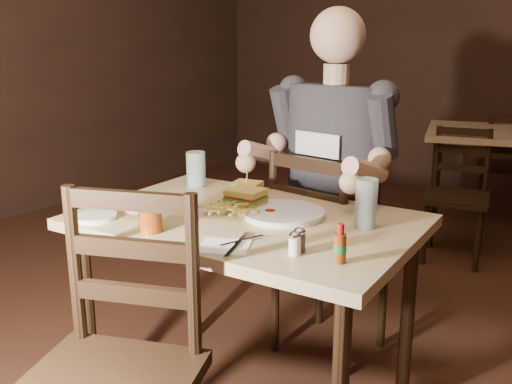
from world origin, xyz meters
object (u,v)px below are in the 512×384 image
Objects in this scene: bg_table at (488,143)px; bg_chair_far at (506,166)px; main_table at (247,239)px; side_plate at (96,218)px; chair_far at (331,253)px; bg_chair_near at (456,197)px; syrup_dispenser at (150,216)px; dinner_plate at (284,214)px; glass_right at (366,203)px; hot_sauce at (340,243)px; diner at (328,137)px; glass_left at (196,169)px.

bg_chair_far is at bearing 90.00° from bg_table.
main_table is 0.54m from side_plate.
chair_far is 1.43m from bg_chair_near.
chair_far reaches higher than syrup_dispenser.
bg_chair_far reaches higher than dinner_plate.
glass_right is at bearing 75.40° from bg_chair_far.
hot_sauce is 1.10× the size of syrup_dispenser.
main_table is at bearing 40.86° from side_plate.
dinner_plate is at bearing 69.90° from bg_chair_far.
syrup_dispenser is at bearing 65.73° from bg_chair_far.
dinner_plate is at bearing -103.73° from bg_chair_near.
diner is at bearing -106.64° from bg_chair_near.
hot_sauce is 0.64m from syrup_dispenser.
side_plate is (-0.40, -0.35, 0.09)m from main_table.
hot_sauce reaches higher than dinner_plate.
syrup_dispenser is 0.73× the size of side_plate.
glass_left is 0.82m from glass_right.
main_table is 8.70× the size of side_plate.
hot_sauce is 0.89m from side_plate.
bg_chair_far is 3.03m from dinner_plate.
dinner_plate is at bearing -166.06° from glass_right.
glass_left is at bearing 176.75° from glass_right.
glass_left reaches higher than hot_sauce.
glass_left is (-0.46, -0.31, -0.15)m from diner.
chair_far is at bearing 99.22° from dinner_plate.
glass_left is 1.43× the size of syrup_dispenser.
side_plate is (-0.42, -0.91, 0.31)m from chair_far.
bg_table is 2.87m from syrup_dispenser.
main_table is 0.52m from hot_sauce.
glass_right is at bearing 21.81° from main_table.
dinner_plate reaches higher than side_plate.
glass_right is 0.71m from syrup_dispenser.
glass_right is (0.31, -2.39, 0.17)m from bg_table.
bg_chair_near is (0.06, 1.43, -0.05)m from chair_far.
diner is 9.82× the size of syrup_dispenser.
main_table is at bearing -24.39° from glass_left.
bg_chair_far is 2.97m from glass_left.
diner is 0.86m from syrup_dispenser.
dinner_plate is at bearing -76.31° from diner.
hot_sauce is at bearing -34.19° from dinner_plate.
glass_left is at bearing 113.17° from syrup_dispenser.
dinner_plate is (0.10, 0.08, 0.09)m from main_table.
hot_sauce is at bearing -19.90° from main_table.
hot_sauce reaches higher than bg_chair_near.
glass_right is (0.28, 0.07, 0.07)m from dinner_plate.
dinner_plate is at bearing 40.67° from side_plate.
bg_table is at bearing 77.59° from glass_left.
bg_chair_far is (0.08, 3.09, -0.26)m from main_table.
dinner_plate is 1.99× the size of side_plate.
side_plate is (-0.25, -0.03, -0.05)m from syrup_dispenser.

